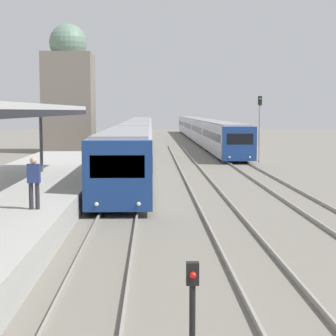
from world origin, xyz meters
name	(u,v)px	position (x,y,z in m)	size (l,w,h in m)	color
person_on_platform	(34,180)	(-2.47, 14.21, 1.86)	(0.40, 0.22, 1.66)	#2D2D33
train_near	(138,135)	(0.00, 50.99, 1.70)	(2.64, 67.57, 3.06)	navy
train_far	(201,129)	(7.91, 71.33, 1.66)	(2.59, 66.33, 2.98)	navy
signal_post_near	(192,302)	(1.90, 4.96, 1.06)	(0.20, 0.21, 1.69)	black
signal_mast_far	(260,121)	(9.72, 39.96, 3.25)	(0.28, 0.29, 5.18)	gray
distant_domed_building	(69,92)	(-6.69, 51.56, 5.83)	(4.70, 4.70, 12.34)	slate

